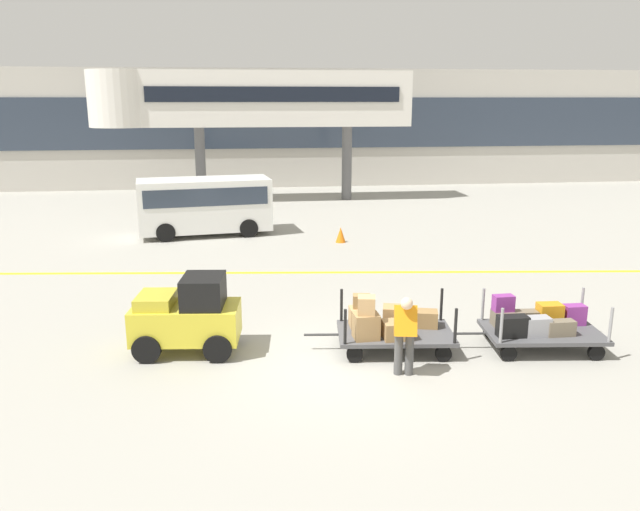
# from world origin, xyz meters

# --- Properties ---
(ground_plane) EXTENTS (120.00, 120.00, 0.00)m
(ground_plane) POSITION_xyz_m (0.00, 0.00, 0.00)
(ground_plane) COLOR #9E9B91
(apron_lead_line) EXTENTS (20.84, 2.52, 0.01)m
(apron_lead_line) POSITION_xyz_m (0.16, 6.47, 0.00)
(apron_lead_line) COLOR yellow
(apron_lead_line) RESTS_ON ground_plane
(terminal_building) EXTENTS (62.21, 2.51, 6.62)m
(terminal_building) POSITION_xyz_m (0.00, 25.98, 3.32)
(terminal_building) COLOR #BCB7AD
(terminal_building) RESTS_ON ground_plane
(jet_bridge) EXTENTS (15.26, 3.00, 6.27)m
(jet_bridge) POSITION_xyz_m (-1.91, 19.99, 4.91)
(jet_bridge) COLOR silver
(jet_bridge) RESTS_ON ground_plane
(baggage_tug) EXTENTS (2.20, 1.42, 1.58)m
(baggage_tug) POSITION_xyz_m (-3.05, 0.92, 0.75)
(baggage_tug) COLOR gold
(baggage_tug) RESTS_ON ground_plane
(baggage_cart_lead) EXTENTS (3.06, 1.63, 1.26)m
(baggage_cart_lead) POSITION_xyz_m (0.94, 0.49, 0.54)
(baggage_cart_lead) COLOR #4C4C4F
(baggage_cart_lead) RESTS_ON ground_plane
(baggage_cart_middle) EXTENTS (3.06, 1.63, 1.10)m
(baggage_cart_middle) POSITION_xyz_m (3.98, 0.23, 0.50)
(baggage_cart_middle) COLOR #4C4C4F
(baggage_cart_middle) RESTS_ON ground_plane
(baggage_handler) EXTENTS (0.47, 0.49, 1.56)m
(baggage_handler) POSITION_xyz_m (0.96, -0.73, 0.87)
(baggage_handler) COLOR #4C4C4C
(baggage_handler) RESTS_ON ground_plane
(shuttle_van) EXTENTS (5.02, 2.55, 2.10)m
(shuttle_van) POSITION_xyz_m (-3.30, 12.26, 1.23)
(shuttle_van) COLOR white
(shuttle_van) RESTS_ON ground_plane
(safety_cone_far) EXTENTS (0.36, 0.36, 0.55)m
(safety_cone_far) POSITION_xyz_m (1.54, 10.33, 0.28)
(safety_cone_far) COLOR orange
(safety_cone_far) RESTS_ON ground_plane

